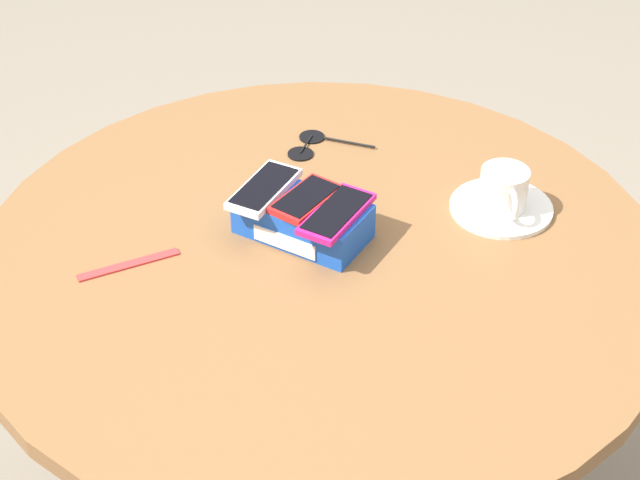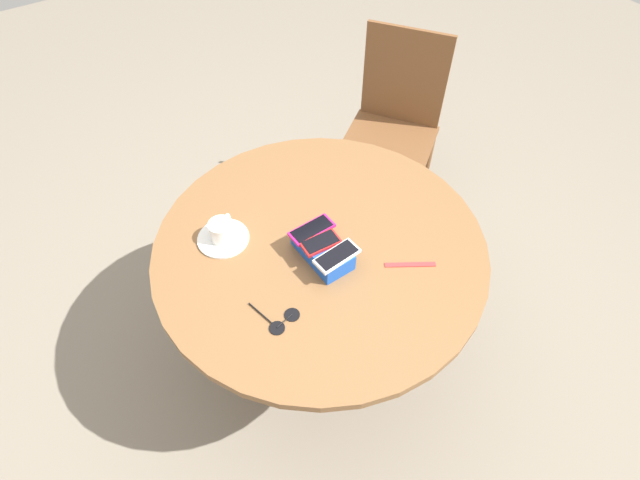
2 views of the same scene
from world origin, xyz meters
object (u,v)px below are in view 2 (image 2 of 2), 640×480
Objects in this scene: round_table at (320,262)px; phone_white at (337,256)px; coffee_cup at (222,230)px; phone_box at (323,250)px; saucer at (223,238)px; chair_near_window at (392,131)px; phone_red at (321,243)px; sunglasses at (282,320)px; lanyard_strap at (410,265)px; phone_magenta at (312,230)px.

round_table is 7.39× the size of phone_white.
phone_white is 0.38m from coffee_cup.
phone_box reaches higher than saucer.
saucer is at bearing 109.13° from chair_near_window.
chair_near_window is (0.35, -1.01, -0.24)m from saucer.
chair_near_window reaches higher than round_table.
phone_red is at bearing 148.45° from round_table.
round_table is 0.13m from phone_box.
lanyard_strap is at bearing -96.73° from sunglasses.
lanyard_strap is at bearing -140.59° from round_table.
phone_box is 0.32m from saucer.
phone_box is at bearing -60.24° from sunglasses.
saucer reaches higher than lanyard_strap.
chair_near_window reaches higher than coffee_cup.
lanyard_strap is 0.43m from sunglasses.
saucer is 0.18× the size of chair_near_window.
sunglasses is 0.15× the size of chair_near_window.
round_table is 6.44× the size of saucer.
coffee_cup is (0.17, 0.22, -0.02)m from phone_magenta.
sunglasses is at bearing 119.76° from phone_box.
phone_white is 0.25m from sunglasses.
coffee_cup is at bearing 43.49° from phone_box.
phone_white is at bearing -142.42° from saucer.
chair_near_window is at bearing -53.76° from phone_red.
phone_white reaches higher than sunglasses.
chair_near_window is (0.35, -1.01, -0.28)m from coffee_cup.
phone_red is 0.28m from lanyard_strap.
lanyard_strap is 1.14× the size of sunglasses.
sunglasses is at bearing 179.76° from coffee_cup.
saucer is 0.59m from lanyard_strap.
phone_white is at bearing -174.63° from phone_box.
round_table is 8.82× the size of phone_red.
phone_red is 0.32m from coffee_cup.
phone_box is at bearing 48.72° from lanyard_strap.
lanyard_strap is at bearing -133.90° from saucer.
phone_box is 0.27m from lanyard_strap.
phone_magenta is (0.02, 0.02, 0.16)m from round_table.
phone_box is 1.39× the size of phone_magenta.
coffee_cup is 0.37m from sunglasses.
phone_box is 0.07m from phone_magenta.
sunglasses is at bearing 83.27° from lanyard_strap.
saucer is 1.10m from chair_near_window.
phone_box is 1.02m from chair_near_window.
sunglasses is at bearing -179.97° from saucer.
saucer is at bearing 43.90° from phone_box.
sunglasses is (-0.36, -0.00, -0.00)m from saucer.
phone_magenta is (0.06, -0.00, 0.04)m from phone_box.
coffee_cup is (0.00, -0.00, 0.04)m from saucer.
phone_box reaches higher than lanyard_strap.
phone_box is at bearing 178.27° from phone_magenta.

